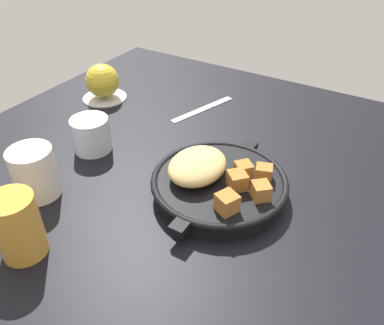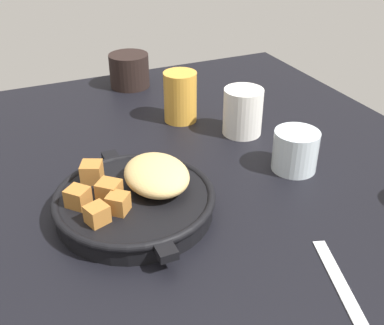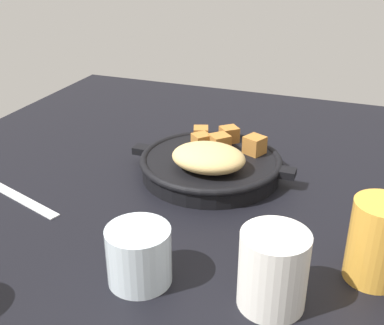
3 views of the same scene
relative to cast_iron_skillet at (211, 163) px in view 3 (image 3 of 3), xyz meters
The scene contains 6 objects.
ground_plane 6.51cm from the cast_iron_skillet, 119.97° to the left, with size 106.45×102.73×2.40cm, color black.
cast_iron_skillet is the anchor object (origin of this frame).
butter_knife 30.08cm from the cast_iron_skillet, 34.23° to the left, with size 18.07×1.60×0.36cm, color silver.
juice_glass_amber 30.96cm from the cast_iron_skillet, 145.55° to the left, with size 6.48×6.48×9.86cm, color gold.
ceramic_mug_white 30.17cm from the cast_iron_skillet, 121.00° to the left, with size 7.27×7.27×8.75cm, color silver.
water_glass_short 27.34cm from the cast_iron_skillet, 91.52° to the left, with size 7.35×7.35×6.78cm, color silver.
Camera 3 is at (-19.18, 61.79, 36.17)cm, focal length 45.18 mm.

